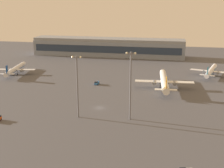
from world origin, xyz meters
The scene contains 8 objects.
ground_plane centered at (0.00, 0.00, 0.00)m, with size 416.00×416.00×0.00m, color #4C4C51.
terminal_building centered at (-24.36, 137.52, 8.09)m, with size 139.09×22.40×16.40m.
airplane_taxiway_distant centered at (30.07, 40.25, 4.33)m, with size 34.84×44.72×11.46m.
airplane_mid_apron centered at (-74.56, 55.40, 3.55)m, with size 28.55×36.55×9.39m.
airplane_near_gate centered at (60.95, 76.87, 3.49)m, with size 27.83×35.46×9.24m.
cargo_loader centered at (-11.36, 40.14, 1.18)m, with size 2.33×4.30×2.25m.
apron_light_east centered at (-6.70, -13.41, 16.02)m, with size 4.80×0.90×28.28m.
apron_light_central centered at (16.58, -11.41, 17.10)m, with size 4.80×0.90×30.39m.
Camera 1 is at (32.87, -135.47, 52.02)m, focal length 48.34 mm.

